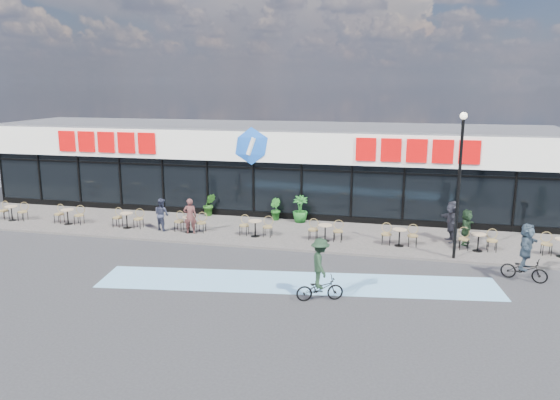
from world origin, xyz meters
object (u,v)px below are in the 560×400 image
at_px(potted_plant_mid, 275,209).
at_px(pedestrian_b, 466,227).
at_px(potted_plant_left, 209,205).
at_px(pedestrian_a, 452,221).
at_px(bistro_set_0, 13,211).
at_px(patron_left, 190,216).
at_px(lamp_post, 459,174).
at_px(cyclist_a, 320,273).
at_px(potted_plant_right, 300,209).
at_px(patron_right, 162,214).
at_px(cyclist_b, 526,255).

bearing_deg(potted_plant_mid, pedestrian_b, -14.21).
height_order(potted_plant_left, pedestrian_a, pedestrian_a).
xyz_separation_m(bistro_set_0, patron_left, (9.67, -0.29, 0.37)).
relative_size(bistro_set_0, potted_plant_mid, 1.41).
xyz_separation_m(potted_plant_mid, pedestrian_b, (8.97, -2.27, 0.23)).
height_order(lamp_post, bistro_set_0, lamp_post).
relative_size(pedestrian_a, cyclist_a, 0.87).
relative_size(lamp_post, cyclist_a, 2.75).
xyz_separation_m(potted_plant_mid, pedestrian_a, (8.39, -1.94, 0.37)).
bearing_deg(potted_plant_right, lamp_post, -30.72).
height_order(potted_plant_right, cyclist_a, cyclist_a).
bearing_deg(patron_right, pedestrian_b, -152.88).
height_order(patron_right, cyclist_a, cyclist_a).
bearing_deg(potted_plant_left, patron_right, -110.54).
bearing_deg(potted_plant_right, cyclist_a, -75.13).
bearing_deg(potted_plant_mid, potted_plant_right, -6.79).
relative_size(pedestrian_a, pedestrian_b, 1.18).
bearing_deg(pedestrian_a, bistro_set_0, -100.50).
height_order(potted_plant_left, patron_left, patron_left).
distance_m(potted_plant_right, patron_left, 5.53).
bearing_deg(patron_right, cyclist_a, 166.66).
height_order(patron_left, cyclist_b, cyclist_b).
bearing_deg(pedestrian_b, potted_plant_mid, 88.54).
relative_size(potted_plant_mid, cyclist_b, 0.52).
xyz_separation_m(lamp_post, patron_left, (-11.54, 0.99, -2.54)).
bearing_deg(cyclist_b, potted_plant_left, 156.53).
xyz_separation_m(potted_plant_right, cyclist_a, (2.49, -9.37, 0.17)).
height_order(patron_left, cyclist_a, cyclist_a).
height_order(patron_right, cyclist_b, cyclist_b).
bearing_deg(cyclist_a, patron_left, 138.56).
xyz_separation_m(patron_left, pedestrian_a, (11.58, 1.41, 0.09)).
relative_size(lamp_post, patron_left, 3.48).
distance_m(bistro_set_0, potted_plant_left, 9.84).
bearing_deg(potted_plant_mid, cyclist_b, -29.80).
relative_size(bistro_set_0, cyclist_a, 0.74).
height_order(bistro_set_0, patron_left, patron_left).
xyz_separation_m(patron_right, pedestrian_a, (13.11, 1.16, 0.15)).
height_order(potted_plant_mid, cyclist_b, cyclist_b).
distance_m(potted_plant_left, pedestrian_a, 12.09).
distance_m(potted_plant_right, cyclist_b, 11.02).
distance_m(patron_left, patron_right, 1.55).
bearing_deg(patron_right, pedestrian_a, -151.29).
bearing_deg(pedestrian_b, patron_right, 106.24).
distance_m(bistro_set_0, pedestrian_b, 21.85).
relative_size(lamp_post, cyclist_b, 2.73).
relative_size(potted_plant_left, cyclist_b, 0.56).
bearing_deg(cyclist_b, patron_right, 169.04).
bearing_deg(pedestrian_a, potted_plant_mid, -116.54).
height_order(lamp_post, pedestrian_a, lamp_post).
distance_m(patron_left, cyclist_b, 14.07).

